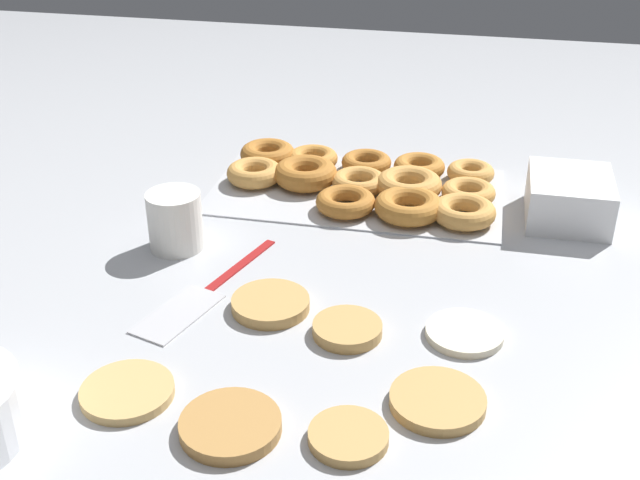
# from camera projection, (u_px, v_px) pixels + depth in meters

# --- Properties ---
(ground_plane) EXTENTS (3.00, 3.00, 0.00)m
(ground_plane) POSITION_uv_depth(u_px,v_px,m) (292.00, 311.00, 1.06)
(ground_plane) COLOR #B2B5BA
(pancake_0) EXTENTS (0.10, 0.10, 0.02)m
(pancake_0) POSITION_uv_depth(u_px,v_px,m) (270.00, 305.00, 1.06)
(pancake_0) COLOR tan
(pancake_0) RESTS_ON ground_plane
(pancake_1) EXTENTS (0.09, 0.09, 0.01)m
(pancake_1) POSITION_uv_depth(u_px,v_px,m) (348.00, 436.00, 0.85)
(pancake_1) COLOR tan
(pancake_1) RESTS_ON ground_plane
(pancake_2) EXTENTS (0.11, 0.11, 0.01)m
(pancake_2) POSITION_uv_depth(u_px,v_px,m) (438.00, 401.00, 0.90)
(pancake_2) COLOR tan
(pancake_2) RESTS_ON ground_plane
(pancake_3) EXTENTS (0.10, 0.10, 0.01)m
(pancake_3) POSITION_uv_depth(u_px,v_px,m) (465.00, 333.00, 1.01)
(pancake_3) COLOR beige
(pancake_3) RESTS_ON ground_plane
(pancake_4) EXTENTS (0.11, 0.11, 0.01)m
(pancake_4) POSITION_uv_depth(u_px,v_px,m) (127.00, 392.00, 0.91)
(pancake_4) COLOR tan
(pancake_4) RESTS_ON ground_plane
(pancake_5) EXTENTS (0.09, 0.09, 0.02)m
(pancake_5) POSITION_uv_depth(u_px,v_px,m) (347.00, 329.00, 1.01)
(pancake_5) COLOR tan
(pancake_5) RESTS_ON ground_plane
(pancake_6) EXTENTS (0.11, 0.11, 0.01)m
(pancake_6) POSITION_uv_depth(u_px,v_px,m) (230.00, 425.00, 0.86)
(pancake_6) COLOR #B27F42
(pancake_6) RESTS_ON ground_plane
(donut_tray) EXTENTS (0.50, 0.28, 0.04)m
(donut_tray) POSITION_uv_depth(u_px,v_px,m) (365.00, 182.00, 1.38)
(donut_tray) COLOR silver
(donut_tray) RESTS_ON ground_plane
(container_stack) EXTENTS (0.13, 0.15, 0.07)m
(container_stack) POSITION_uv_depth(u_px,v_px,m) (569.00, 198.00, 1.28)
(container_stack) COLOR white
(container_stack) RESTS_ON ground_plane
(paper_cup) EXTENTS (0.08, 0.08, 0.09)m
(paper_cup) POSITION_uv_depth(u_px,v_px,m) (175.00, 221.00, 1.20)
(paper_cup) COLOR white
(paper_cup) RESTS_ON ground_plane
(spatula) EXTENTS (0.12, 0.29, 0.01)m
(spatula) POSITION_uv_depth(u_px,v_px,m) (193.00, 301.00, 1.08)
(spatula) COLOR maroon
(spatula) RESTS_ON ground_plane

